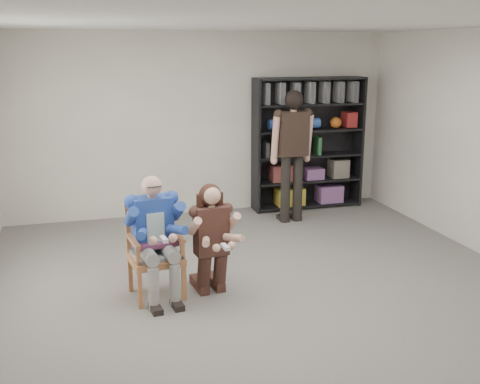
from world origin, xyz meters
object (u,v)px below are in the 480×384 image
object	(u,v)px
armchair	(155,251)
standing_man	(292,158)
seated_man	(155,237)
bookshelf	(308,144)
kneeling_woman	(212,241)

from	to	relation	value
armchair	standing_man	world-z (taller)	standing_man
standing_man	seated_man	bearing A→B (deg)	-141.62
bookshelf	standing_man	xyz separation A→B (m)	(-0.53, -0.67, -0.08)
kneeling_woman	standing_man	world-z (taller)	standing_man
armchair	seated_man	xyz separation A→B (m)	(0.00, 0.00, 0.15)
seated_man	kneeling_woman	distance (m)	0.59
kneeling_woman	standing_man	xyz separation A→B (m)	(1.73, 2.21, 0.37)
armchair	kneeling_woman	world-z (taller)	kneeling_woman
armchair	bookshelf	xyz separation A→B (m)	(2.84, 2.76, 0.55)
kneeling_woman	seated_man	bearing A→B (deg)	160.95
seated_man	standing_man	bearing A→B (deg)	34.80
bookshelf	kneeling_woman	bearing A→B (deg)	-128.09
seated_man	kneeling_woman	xyz separation A→B (m)	(0.58, -0.12, -0.06)
armchair	seated_man	world-z (taller)	seated_man
armchair	standing_man	xyz separation A→B (m)	(2.31, 2.09, 0.47)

